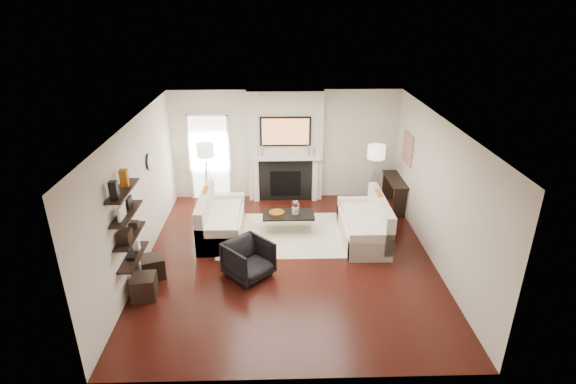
{
  "coord_description": "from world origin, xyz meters",
  "views": [
    {
      "loc": [
        -0.23,
        -7.48,
        4.66
      ],
      "look_at": [
        0.0,
        0.6,
        1.15
      ],
      "focal_mm": 28.0,
      "sensor_mm": 36.0,
      "label": 1
    }
  ],
  "objects_px": {
    "loveseat_right_base": "(363,231)",
    "lamp_left_shade": "(205,150)",
    "coffee_table": "(288,215)",
    "armchair": "(249,258)",
    "ottoman_near": "(153,267)",
    "loveseat_left_base": "(222,226)",
    "lamp_right_shade": "(377,152)"
  },
  "relations": [
    {
      "from": "loveseat_left_base",
      "to": "lamp_left_shade",
      "type": "xyz_separation_m",
      "value": [
        -0.47,
        1.38,
        1.24
      ]
    },
    {
      "from": "lamp_left_shade",
      "to": "ottoman_near",
      "type": "relative_size",
      "value": 1.0
    },
    {
      "from": "loveseat_left_base",
      "to": "lamp_left_shade",
      "type": "distance_m",
      "value": 1.92
    },
    {
      "from": "lamp_left_shade",
      "to": "ottoman_near",
      "type": "height_order",
      "value": "lamp_left_shade"
    },
    {
      "from": "loveseat_left_base",
      "to": "loveseat_right_base",
      "type": "height_order",
      "value": "same"
    },
    {
      "from": "loveseat_left_base",
      "to": "ottoman_near",
      "type": "xyz_separation_m",
      "value": [
        -1.09,
        -1.51,
        -0.01
      ]
    },
    {
      "from": "coffee_table",
      "to": "armchair",
      "type": "height_order",
      "value": "armchair"
    },
    {
      "from": "loveseat_right_base",
      "to": "lamp_left_shade",
      "type": "bearing_deg",
      "value": 154.08
    },
    {
      "from": "loveseat_right_base",
      "to": "coffee_table",
      "type": "xyz_separation_m",
      "value": [
        -1.54,
        0.4,
        0.19
      ]
    },
    {
      "from": "loveseat_left_base",
      "to": "coffee_table",
      "type": "bearing_deg",
      "value": 5.26
    },
    {
      "from": "loveseat_left_base",
      "to": "loveseat_right_base",
      "type": "relative_size",
      "value": 1.0
    },
    {
      "from": "armchair",
      "to": "lamp_right_shade",
      "type": "relative_size",
      "value": 1.88
    },
    {
      "from": "loveseat_right_base",
      "to": "coffee_table",
      "type": "distance_m",
      "value": 1.6
    },
    {
      "from": "armchair",
      "to": "lamp_left_shade",
      "type": "height_order",
      "value": "lamp_left_shade"
    },
    {
      "from": "loveseat_left_base",
      "to": "coffee_table",
      "type": "height_order",
      "value": "same"
    },
    {
      "from": "ottoman_near",
      "to": "lamp_left_shade",
      "type": "bearing_deg",
      "value": 77.91
    },
    {
      "from": "armchair",
      "to": "ottoman_near",
      "type": "xyz_separation_m",
      "value": [
        -1.73,
        0.02,
        -0.18
      ]
    },
    {
      "from": "loveseat_right_base",
      "to": "ottoman_near",
      "type": "height_order",
      "value": "loveseat_right_base"
    },
    {
      "from": "loveseat_right_base",
      "to": "loveseat_left_base",
      "type": "bearing_deg",
      "value": 174.68
    },
    {
      "from": "armchair",
      "to": "lamp_left_shade",
      "type": "xyz_separation_m",
      "value": [
        -1.11,
        2.92,
        1.07
      ]
    },
    {
      "from": "ottoman_near",
      "to": "loveseat_left_base",
      "type": "bearing_deg",
      "value": 54.24
    },
    {
      "from": "loveseat_right_base",
      "to": "lamp_left_shade",
      "type": "height_order",
      "value": "lamp_left_shade"
    },
    {
      "from": "loveseat_left_base",
      "to": "ottoman_near",
      "type": "height_order",
      "value": "loveseat_left_base"
    },
    {
      "from": "loveseat_right_base",
      "to": "armchair",
      "type": "distance_m",
      "value": 2.63
    },
    {
      "from": "loveseat_left_base",
      "to": "lamp_right_shade",
      "type": "distance_m",
      "value": 3.83
    },
    {
      "from": "coffee_table",
      "to": "lamp_right_shade",
      "type": "xyz_separation_m",
      "value": [
        2.03,
        1.02,
        1.05
      ]
    },
    {
      "from": "loveseat_left_base",
      "to": "lamp_right_shade",
      "type": "relative_size",
      "value": 4.5
    },
    {
      "from": "coffee_table",
      "to": "ottoman_near",
      "type": "height_order",
      "value": "coffee_table"
    },
    {
      "from": "loveseat_left_base",
      "to": "coffee_table",
      "type": "distance_m",
      "value": 1.43
    },
    {
      "from": "coffee_table",
      "to": "lamp_left_shade",
      "type": "distance_m",
      "value": 2.49
    },
    {
      "from": "coffee_table",
      "to": "lamp_right_shade",
      "type": "bearing_deg",
      "value": 26.8
    },
    {
      "from": "armchair",
      "to": "coffee_table",
      "type": "bearing_deg",
      "value": 22.01
    }
  ]
}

